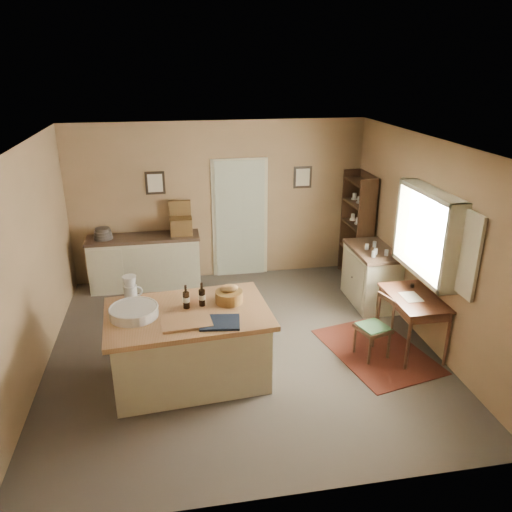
{
  "coord_description": "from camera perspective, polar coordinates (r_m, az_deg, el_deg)",
  "views": [
    {
      "loc": [
        -0.81,
        -5.74,
        3.6
      ],
      "look_at": [
        0.27,
        0.39,
        1.15
      ],
      "focal_mm": 35.0,
      "sensor_mm": 36.0,
      "label": 1
    }
  ],
  "objects": [
    {
      "name": "door",
      "position": [
        8.67,
        -1.84,
        4.41
      ],
      "size": [
        0.97,
        0.06,
        2.11
      ],
      "primitive_type": "cube",
      "color": "#A9B098",
      "rests_on": "ground"
    },
    {
      "name": "wall_back",
      "position": [
        8.58,
        -4.22,
        6.22
      ],
      "size": [
        5.0,
        0.1,
        2.7
      ],
      "primitive_type": "cube",
      "color": "#947451",
      "rests_on": "ground"
    },
    {
      "name": "window",
      "position": [
        6.74,
        19.32,
        2.51
      ],
      "size": [
        0.25,
        1.99,
        1.12
      ],
      "color": "#C1B597",
      "rests_on": "ground"
    },
    {
      "name": "writing_desk",
      "position": [
        6.79,
        17.59,
        -5.15
      ],
      "size": [
        0.6,
        0.98,
        0.82
      ],
      "color": "#3B1F14",
      "rests_on": "ground"
    },
    {
      "name": "ground",
      "position": [
        6.83,
        -1.66,
        -10.37
      ],
      "size": [
        5.0,
        5.0,
        0.0
      ],
      "primitive_type": "plane",
      "color": "brown",
      "rests_on": "ground"
    },
    {
      "name": "rug",
      "position": [
        6.92,
        13.59,
        -10.49
      ],
      "size": [
        1.42,
        1.8,
        0.01
      ],
      "primitive_type": "cube",
      "rotation": [
        0.0,
        0.0,
        0.22
      ],
      "color": "#501B0F",
      "rests_on": "ground"
    },
    {
      "name": "wall_front",
      "position": [
        4.03,
        3.48,
        -12.55
      ],
      "size": [
        5.0,
        0.1,
        2.7
      ],
      "primitive_type": "cube",
      "color": "#947451",
      "rests_on": "ground"
    },
    {
      "name": "wall_left",
      "position": [
        6.39,
        -24.56,
        -1.18
      ],
      "size": [
        0.1,
        5.0,
        2.7
      ],
      "primitive_type": "cube",
      "color": "#947451",
      "rests_on": "ground"
    },
    {
      "name": "framed_prints",
      "position": [
        8.49,
        -2.91,
        8.66
      ],
      "size": [
        2.82,
        0.02,
        0.38
      ],
      "color": "black",
      "rests_on": "ground"
    },
    {
      "name": "shelving_unit",
      "position": [
        8.76,
        11.73,
        3.23
      ],
      "size": [
        0.31,
        0.83,
        1.85
      ],
      "color": "black",
      "rests_on": "ground"
    },
    {
      "name": "right_cabinet",
      "position": [
        8.02,
        12.98,
        -2.18
      ],
      "size": [
        0.6,
        1.09,
        0.99
      ],
      "color": "#C1B597",
      "rests_on": "ground"
    },
    {
      "name": "desk_chair",
      "position": [
        6.61,
        13.23,
        -8.07
      ],
      "size": [
        0.47,
        0.47,
        0.81
      ],
      "primitive_type": null,
      "rotation": [
        0.0,
        0.0,
        0.28
      ],
      "color": "black",
      "rests_on": "ground"
    },
    {
      "name": "ceiling",
      "position": [
        5.87,
        -1.94,
        12.64
      ],
      "size": [
        5.0,
        5.0,
        0.0
      ],
      "primitive_type": "plane",
      "color": "silver",
      "rests_on": "wall_back"
    },
    {
      "name": "wall_right",
      "position": [
        7.0,
        18.91,
        1.52
      ],
      "size": [
        0.1,
        5.0,
        2.7
      ],
      "primitive_type": "cube",
      "color": "#947451",
      "rests_on": "ground"
    },
    {
      "name": "sideboard",
      "position": [
        8.55,
        -12.51,
        -0.46
      ],
      "size": [
        1.83,
        0.52,
        1.18
      ],
      "color": "#C1B597",
      "rests_on": "ground"
    },
    {
      "name": "work_island",
      "position": [
        6.03,
        -7.73,
        -9.89
      ],
      "size": [
        1.96,
        1.36,
        1.2
      ],
      "rotation": [
        0.0,
        0.0,
        0.08
      ],
      "color": "#C1B597",
      "rests_on": "ground"
    }
  ]
}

